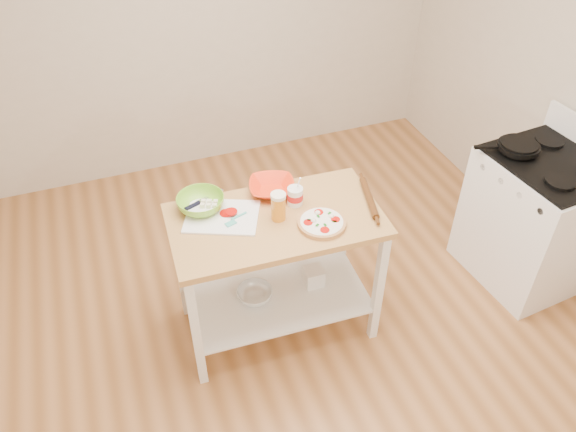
% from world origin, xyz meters
% --- Properties ---
extents(room_shell, '(4.04, 4.54, 2.74)m').
position_xyz_m(room_shell, '(0.00, 0.00, 1.35)').
color(room_shell, '#AB703F').
rests_on(room_shell, ground).
extents(prep_island, '(1.21, 0.70, 0.90)m').
position_xyz_m(prep_island, '(-0.12, 0.19, 0.65)').
color(prep_island, tan).
rests_on(prep_island, ground).
extents(gas_stove, '(0.71, 0.81, 1.11)m').
position_xyz_m(gas_stove, '(1.67, 0.06, 0.47)').
color(gas_stove, white).
rests_on(gas_stove, ground).
extents(skillet, '(0.40, 0.26, 0.03)m').
position_xyz_m(skillet, '(1.52, 0.24, 0.97)').
color(skillet, black).
rests_on(skillet, gas_stove).
extents(pizza, '(0.27, 0.27, 0.04)m').
position_xyz_m(pizza, '(0.10, 0.05, 0.92)').
color(pizza, tan).
rests_on(pizza, prep_island).
extents(cutting_board, '(0.49, 0.44, 0.04)m').
position_xyz_m(cutting_board, '(-0.39, 0.30, 0.91)').
color(cutting_board, white).
rests_on(cutting_board, prep_island).
extents(spatula, '(0.14, 0.09, 0.01)m').
position_xyz_m(spatula, '(-0.34, 0.24, 0.92)').
color(spatula, '#46B5A7').
rests_on(spatula, cutting_board).
extents(knife, '(0.26, 0.13, 0.01)m').
position_xyz_m(knife, '(-0.49, 0.45, 0.92)').
color(knife, silver).
rests_on(knife, cutting_board).
extents(orange_bowl, '(0.33, 0.33, 0.07)m').
position_xyz_m(orange_bowl, '(-0.06, 0.42, 0.93)').
color(orange_bowl, '#F93814').
rests_on(orange_bowl, prep_island).
extents(green_bowl, '(0.31, 0.31, 0.08)m').
position_xyz_m(green_bowl, '(-0.48, 0.41, 0.94)').
color(green_bowl, '#7CC22F').
rests_on(green_bowl, prep_island).
extents(beer_pint, '(0.08, 0.08, 0.17)m').
position_xyz_m(beer_pint, '(-0.10, 0.18, 0.99)').
color(beer_pint, orange).
rests_on(beer_pint, prep_island).
extents(yogurt_tub, '(0.09, 0.09, 0.19)m').
position_xyz_m(yogurt_tub, '(0.03, 0.27, 0.96)').
color(yogurt_tub, white).
rests_on(yogurt_tub, prep_island).
extents(rolling_pin, '(0.13, 0.35, 0.04)m').
position_xyz_m(rolling_pin, '(0.44, 0.15, 0.92)').
color(rolling_pin, '#522E12').
rests_on(rolling_pin, prep_island).
extents(shelf_glass_bowl, '(0.26, 0.26, 0.07)m').
position_xyz_m(shelf_glass_bowl, '(-0.25, 0.22, 0.29)').
color(shelf_glass_bowl, silver).
rests_on(shelf_glass_bowl, prep_island).
extents(shelf_bin, '(0.12, 0.12, 0.12)m').
position_xyz_m(shelf_bin, '(0.14, 0.22, 0.32)').
color(shelf_bin, white).
rests_on(shelf_bin, prep_island).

